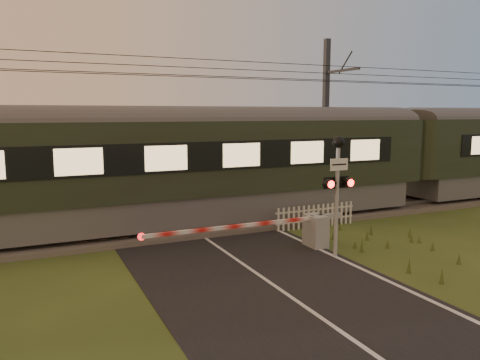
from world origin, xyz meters
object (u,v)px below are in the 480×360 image
boom_gate (307,230)px  crossing_signal (338,175)px  train (401,155)px  catenary_mast (326,119)px  picket_fence (316,216)px

boom_gate → crossing_signal: crossing_signal is taller
train → boom_gate: (-7.52, -3.99, -1.77)m
crossing_signal → catenary_mast: size_ratio=0.47×
catenary_mast → crossing_signal: bearing=-122.6°
picket_fence → boom_gate: bearing=-129.5°
picket_fence → train: bearing=18.1°
boom_gate → train: bearing=28.0°
boom_gate → crossing_signal: bearing=-76.5°
picket_fence → catenary_mast: bearing=51.8°
crossing_signal → picket_fence: crossing_signal is taller
picket_fence → catenary_mast: catenary_mast is taller
train → catenary_mast: catenary_mast is taller
picket_fence → crossing_signal: bearing=-114.4°
boom_gate → picket_fence: size_ratio=1.94×
boom_gate → catenary_mast: (4.97, 6.22, 3.35)m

